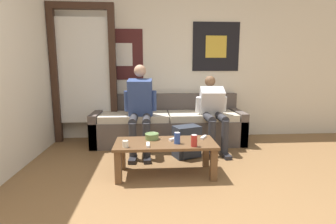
# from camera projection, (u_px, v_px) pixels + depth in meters

# --- Properties ---
(wall_back) EXTENTS (10.00, 0.07, 2.55)m
(wall_back) POSITION_uv_depth(u_px,v_px,m) (170.00, 62.00, 4.38)
(wall_back) COLOR silver
(wall_back) RESTS_ON ground_plane
(door_frame) EXTENTS (1.00, 0.10, 2.15)m
(door_frame) POSITION_uv_depth(u_px,v_px,m) (84.00, 67.00, 4.09)
(door_frame) COLOR #382319
(door_frame) RESTS_ON ground_plane
(couch) EXTENTS (2.35, 0.74, 0.75)m
(couch) POSITION_uv_depth(u_px,v_px,m) (168.00, 125.00, 4.19)
(couch) COLOR #564C47
(couch) RESTS_ON ground_plane
(coffee_table) EXTENTS (1.12, 0.50, 0.38)m
(coffee_table) POSITION_uv_depth(u_px,v_px,m) (165.00, 148.00, 2.92)
(coffee_table) COLOR brown
(coffee_table) RESTS_ON ground_plane
(person_seated_adult) EXTENTS (0.47, 0.85, 1.23)m
(person_seated_adult) POSITION_uv_depth(u_px,v_px,m) (140.00, 106.00, 3.70)
(person_seated_adult) COLOR #2D2D33
(person_seated_adult) RESTS_ON ground_plane
(person_seated_teen) EXTENTS (0.47, 0.86, 1.06)m
(person_seated_teen) POSITION_uv_depth(u_px,v_px,m) (213.00, 110.00, 3.81)
(person_seated_teen) COLOR #2D2D33
(person_seated_teen) RESTS_ON ground_plane
(backpack) EXTENTS (0.40, 0.34, 0.42)m
(backpack) POSITION_uv_depth(u_px,v_px,m) (187.00, 142.00, 3.51)
(backpack) COLOR #282D38
(backpack) RESTS_ON ground_plane
(ceramic_bowl) EXTENTS (0.16, 0.16, 0.07)m
(ceramic_bowl) POSITION_uv_depth(u_px,v_px,m) (152.00, 136.00, 3.01)
(ceramic_bowl) COLOR #607F47
(ceramic_bowl) RESTS_ON coffee_table
(pillar_candle) EXTENTS (0.06, 0.06, 0.08)m
(pillar_candle) POSITION_uv_depth(u_px,v_px,m) (125.00, 144.00, 2.71)
(pillar_candle) COLOR silver
(pillar_candle) RESTS_ON coffee_table
(drink_can_blue) EXTENTS (0.07, 0.07, 0.12)m
(drink_can_blue) POSITION_uv_depth(u_px,v_px,m) (177.00, 138.00, 2.84)
(drink_can_blue) COLOR #28479E
(drink_can_blue) RESTS_ON coffee_table
(drink_can_red) EXTENTS (0.07, 0.07, 0.12)m
(drink_can_red) POSITION_uv_depth(u_px,v_px,m) (194.00, 141.00, 2.74)
(drink_can_red) COLOR maroon
(drink_can_red) RESTS_ON coffee_table
(game_controller_near_left) EXTENTS (0.04, 0.14, 0.03)m
(game_controller_near_left) POSITION_uv_depth(u_px,v_px,m) (148.00, 145.00, 2.77)
(game_controller_near_left) COLOR white
(game_controller_near_left) RESTS_ON coffee_table
(game_controller_near_right) EXTENTS (0.13, 0.12, 0.03)m
(game_controller_near_right) POSITION_uv_depth(u_px,v_px,m) (174.00, 139.00, 2.99)
(game_controller_near_right) COLOR white
(game_controller_near_right) RESTS_ON coffee_table
(game_controller_far_center) EXTENTS (0.10, 0.14, 0.03)m
(game_controller_far_center) POSITION_uv_depth(u_px,v_px,m) (203.00, 137.00, 3.05)
(game_controller_far_center) COLOR white
(game_controller_far_center) RESTS_ON coffee_table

